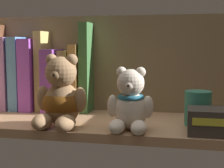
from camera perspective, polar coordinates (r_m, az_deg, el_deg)
shelf_board at (r=82.61cm, az=1.27°, el=-6.81°), size 81.96×25.60×2.00cm
shelf_back_panel at (r=93.78cm, az=2.80°, el=2.78°), size 84.36×1.20×27.85cm
book_1 at (r=102.24cm, az=-16.60°, el=1.76°), size 3.42×12.20×20.05cm
book_2 at (r=100.58cm, az=-14.80°, el=1.75°), size 2.77×11.48×20.10cm
book_3 at (r=99.01cm, az=-12.90°, el=1.59°), size 3.56×12.41×19.60cm
book_4 at (r=97.57cm, az=-11.12°, el=2.15°), size 2.18×9.49×21.61cm
book_5 at (r=96.52cm, az=-9.24°, el=0.70°), size 3.57×14.43×16.78cm
book_6 at (r=95.34cm, az=-7.28°, el=0.55°), size 2.85×11.40×16.48cm
book_7 at (r=94.37cm, az=-5.68°, el=1.03°), size 2.17×10.47×18.11cm
book_8 at (r=93.35cm, az=-4.09°, el=2.75°), size 2.36×9.03×23.84cm
teddy_bear_larger at (r=76.85cm, az=-8.43°, el=-2.34°), size 11.74×12.29×16.04cm
teddy_bear_smaller at (r=72.53cm, az=3.05°, el=-3.26°), size 9.72×9.80×13.45cm
pillar_candle at (r=79.69cm, az=14.02°, el=-3.92°), size 5.92×5.92×7.76cm
small_product_box at (r=73.00cm, az=16.70°, el=-5.98°), size 10.89×7.67×5.19cm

